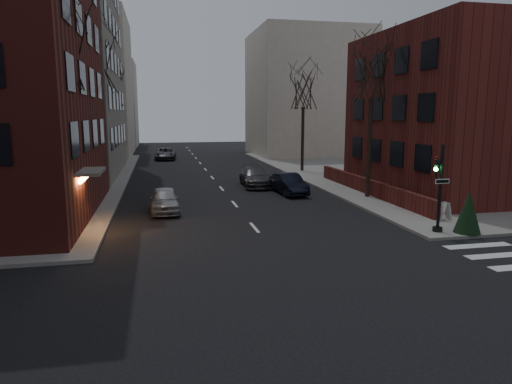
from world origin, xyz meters
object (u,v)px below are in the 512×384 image
streetlamp_near (99,133)px  car_lane_gray (255,177)px  tree_right_b (303,91)px  car_lane_silver (165,200)px  tree_left_a (59,48)px  evergreen_shrub (468,212)px  tree_left_c (113,88)px  sandwich_board (445,211)px  streetlamp_far (123,125)px  parked_sedan (289,184)px  tree_left_b (94,65)px  car_lane_far (165,154)px  traffic_signal (439,194)px  tree_right_a (372,73)px

streetlamp_near → car_lane_gray: 11.71m
tree_right_b → car_lane_silver: tree_right_b is taller
tree_left_a → car_lane_gray: tree_left_a is taller
tree_right_b → evergreen_shrub: tree_right_b is taller
tree_left_a → tree_left_c: 26.00m
sandwich_board → evergreen_shrub: size_ratio=0.46×
evergreen_shrub → streetlamp_far: bearing=117.4°
tree_left_c → evergreen_shrub: 36.92m
parked_sedan → tree_left_b: bearing=154.0°
tree_right_b → streetlamp_far: bearing=149.5°
tree_right_b → car_lane_silver: bearing=-130.2°
car_lane_gray → evergreen_shrub: evergreen_shrub is taller
car_lane_far → sandwich_board: bearing=-65.5°
tree_left_b → car_lane_far: tree_left_b is taller
tree_left_b → streetlamp_far: (0.60, 16.00, -4.68)m
traffic_signal → car_lane_silver: (-12.18, 7.55, -1.22)m
car_lane_silver → car_lane_gray: car_lane_gray is taller
tree_left_a → tree_left_c: tree_left_a is taller
tree_right_b → car_lane_far: 20.61m
tree_right_b → streetlamp_near: size_ratio=1.46×
car_lane_silver → sandwich_board: car_lane_silver is taller
tree_left_b → car_lane_silver: tree_left_b is taller
traffic_signal → car_lane_silver: bearing=148.2°
tree_left_b → car_lane_silver: 13.33m
tree_left_b → streetlamp_far: bearing=87.9°
tree_left_b → evergreen_shrub: size_ratio=5.53×
tree_right_a → streetlamp_near: size_ratio=1.55×
car_lane_silver → sandwich_board: bearing=-21.8°
traffic_signal → tree_right_a: (0.86, 9.01, 6.12)m
car_lane_silver → evergreen_shrub: 15.64m
car_lane_far → car_lane_gray: bearing=-70.2°
tree_right_a → streetlamp_far: bearing=125.3°
parked_sedan → car_lane_gray: size_ratio=0.86×
car_lane_silver → tree_right_b: bearing=49.4°
traffic_signal → car_lane_silver: 14.38m
tree_left_b → streetlamp_near: bearing=-81.5°
car_lane_far → tree_right_b: bearing=-46.0°
tree_right_b → evergreen_shrub: size_ratio=4.70×
streetlamp_near → streetlamp_far: 20.00m
tree_right_b → streetlamp_far: 20.01m
tree_left_b → car_lane_silver: (4.56, -9.45, -8.22)m
tree_right_a → evergreen_shrub: (0.37, -9.50, -6.90)m
tree_right_b → streetlamp_near: bearing=-149.5°
streetlamp_far → parked_sedan: 24.85m
tree_left_c → streetlamp_near: (0.60, -18.00, -3.79)m
streetlamp_near → tree_right_a: bearing=-13.2°
tree_left_c → evergreen_shrub: tree_left_c is taller
sandwich_board → streetlamp_far: bearing=122.3°
tree_right_b → car_lane_far: size_ratio=1.80×
streetlamp_far → car_lane_silver: streetlamp_far is taller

